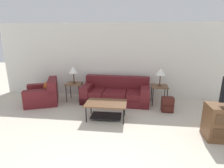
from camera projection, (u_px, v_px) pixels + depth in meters
wall_back at (118, 61)px, 6.17m from camera, size 8.65×0.06×2.60m
couch at (116, 93)px, 5.89m from camera, size 2.25×1.11×0.82m
armchair at (44, 95)px, 5.77m from camera, size 1.28×1.30×0.80m
coffee_table at (106, 107)px, 4.63m from camera, size 1.08×0.65×0.46m
side_table_left at (74, 85)px, 5.92m from camera, size 0.52×0.51×0.62m
side_table_right at (159, 88)px, 5.61m from camera, size 0.52×0.51×0.62m
table_lamp_left at (73, 70)px, 5.78m from camera, size 0.30×0.30×0.57m
table_lamp_right at (161, 72)px, 5.47m from camera, size 0.30×0.30×0.57m
backpack at (167, 105)px, 5.11m from camera, size 0.34×0.32×0.44m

